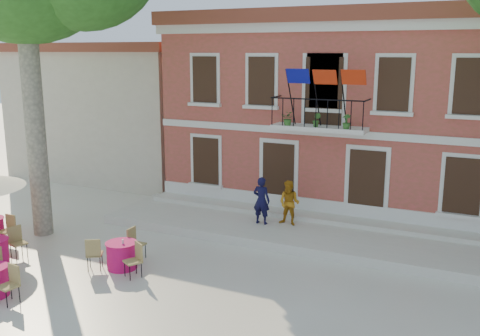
# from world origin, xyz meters

# --- Properties ---
(ground) EXTENTS (90.00, 90.00, 0.00)m
(ground) POSITION_xyz_m (0.00, 0.00, 0.00)
(ground) COLOR beige
(ground) RESTS_ON ground
(main_building) EXTENTS (13.50, 9.59, 7.50)m
(main_building) POSITION_xyz_m (2.00, 9.99, 3.78)
(main_building) COLOR #C84948
(main_building) RESTS_ON ground
(neighbor_west) EXTENTS (9.40, 9.40, 6.40)m
(neighbor_west) POSITION_xyz_m (-9.50, 11.00, 3.22)
(neighbor_west) COLOR beige
(neighbor_west) RESTS_ON ground
(terrace) EXTENTS (14.00, 3.40, 0.30)m
(terrace) POSITION_xyz_m (2.00, 4.40, 0.15)
(terrace) COLOR silver
(terrace) RESTS_ON ground
(pedestrian_navy) EXTENTS (0.59, 0.39, 1.63)m
(pedestrian_navy) POSITION_xyz_m (0.46, 4.27, 1.11)
(pedestrian_navy) COLOR black
(pedestrian_navy) RESTS_ON terrace
(pedestrian_orange) EXTENTS (0.77, 0.62, 1.52)m
(pedestrian_orange) POSITION_xyz_m (1.35, 4.56, 1.06)
(pedestrian_orange) COLOR #C17916
(pedestrian_orange) RESTS_ON terrace
(cafe_table_4) EXTENTS (1.87, 1.63, 0.95)m
(cafe_table_4) POSITION_xyz_m (-1.89, -0.29, 0.43)
(cafe_table_4) COLOR #E31556
(cafe_table_4) RESTS_ON ground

